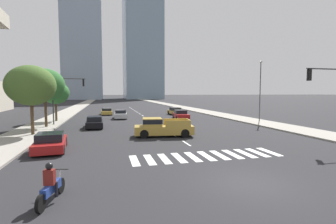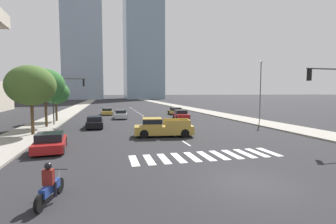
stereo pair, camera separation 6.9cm
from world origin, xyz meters
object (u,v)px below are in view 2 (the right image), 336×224
at_px(pickup_truck, 161,127).
at_px(street_lamp_east, 260,87).
at_px(sedan_gold_5, 107,112).
at_px(motorcycle_lead, 50,186).
at_px(traffic_signal_near, 334,89).
at_px(sedan_silver_3, 121,114).
at_px(sedan_black_0, 95,122).
at_px(sedan_red_2, 181,115).
at_px(traffic_signal_far, 65,91).
at_px(street_tree_third, 56,93).
at_px(street_tree_nearest, 31,86).
at_px(sedan_gold_4, 176,111).
at_px(street_tree_second, 45,85).
at_px(sedan_red_1, 50,142).

xyz_separation_m(pickup_truck, street_lamp_east, (14.95, 7.26, 3.90)).
bearing_deg(sedan_gold_5, motorcycle_lead, 175.81).
bearing_deg(traffic_signal_near, sedan_silver_3, -57.05).
xyz_separation_m(sedan_black_0, sedan_silver_3, (3.42, 9.34, 0.02)).
distance_m(sedan_red_2, sedan_gold_5, 14.67).
bearing_deg(traffic_signal_far, street_lamp_east, -7.13).
relative_size(pickup_truck, street_tree_third, 1.03).
bearing_deg(sedan_silver_3, sedan_red_2, -102.33).
relative_size(sedan_black_0, traffic_signal_near, 0.78).
xyz_separation_m(sedan_red_2, street_lamp_east, (8.77, -7.02, 4.11)).
relative_size(pickup_truck, street_tree_nearest, 0.87).
bearing_deg(sedan_gold_4, pickup_truck, -24.80).
relative_size(sedan_gold_5, traffic_signal_near, 0.76).
xyz_separation_m(sedan_black_0, street_tree_nearest, (-5.24, -4.35, 3.99)).
bearing_deg(street_lamp_east, sedan_black_0, 179.67).
bearing_deg(street_tree_third, street_tree_second, -90.00).
xyz_separation_m(sedan_red_1, traffic_signal_far, (-1.04, 13.94, 3.56)).
distance_m(sedan_red_2, traffic_signal_far, 16.60).
distance_m(sedan_red_1, sedan_gold_5, 27.96).
bearing_deg(sedan_gold_4, sedan_black_0, -49.97).
xyz_separation_m(traffic_signal_near, street_tree_nearest, (-23.57, 9.31, 0.35)).
xyz_separation_m(street_tree_nearest, street_tree_second, (0.00, 5.31, 0.21)).
height_order(sedan_silver_3, traffic_signal_near, traffic_signal_near).
bearing_deg(street_lamp_east, sedan_gold_4, 118.93).
bearing_deg(street_lamp_east, street_tree_nearest, -170.87).
relative_size(motorcycle_lead, sedan_gold_5, 0.48).
relative_size(pickup_truck, sedan_red_2, 1.21).
xyz_separation_m(motorcycle_lead, sedan_red_1, (-1.75, 8.72, -0.01)).
height_order(sedan_red_1, street_lamp_east, street_lamp_east).
relative_size(sedan_gold_5, traffic_signal_far, 0.78).
height_order(sedan_silver_3, street_tree_third, street_tree_third).
height_order(sedan_gold_4, traffic_signal_near, traffic_signal_near).
distance_m(sedan_red_1, sedan_red_2, 23.16).
relative_size(sedan_red_2, street_tree_nearest, 0.72).
height_order(pickup_truck, street_lamp_east, street_lamp_east).
height_order(sedan_gold_5, traffic_signal_far, traffic_signal_far).
bearing_deg(street_lamp_east, sedan_gold_5, 139.46).
bearing_deg(sedan_silver_3, street_tree_third, 109.19).
distance_m(sedan_red_2, sedan_gold_4, 6.93).
xyz_separation_m(street_lamp_east, street_tree_third, (-26.28, 6.96, -0.79)).
relative_size(sedan_silver_3, traffic_signal_near, 0.75).
bearing_deg(pickup_truck, sedan_silver_3, -73.66).
height_order(sedan_black_0, sedan_silver_3, sedan_silver_3).
bearing_deg(street_lamp_east, traffic_signal_far, 172.87).
distance_m(motorcycle_lead, sedan_red_2, 29.60).
bearing_deg(sedan_red_1, motorcycle_lead, -173.78).
distance_m(sedan_silver_3, traffic_signal_far, 10.04).
height_order(sedan_silver_3, traffic_signal_far, traffic_signal_far).
distance_m(traffic_signal_near, street_tree_nearest, 25.34).
bearing_deg(street_tree_third, sedan_red_2, 0.19).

